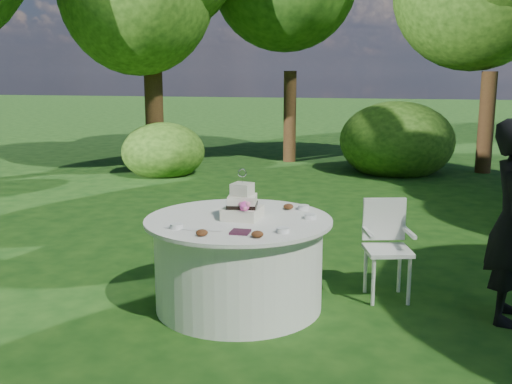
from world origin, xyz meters
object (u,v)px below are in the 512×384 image
at_px(table, 239,262).
at_px(napkins, 240,232).
at_px(cake, 242,205).
at_px(chair, 386,240).

bearing_deg(table, napkins, -73.66).
distance_m(napkins, table, 0.61).
bearing_deg(cake, table, 169.87).
bearing_deg(chair, cake, -155.70).
distance_m(cake, chair, 1.33).
relative_size(table, chair, 1.79).
relative_size(napkins, cake, 0.33).
height_order(napkins, chair, chair).
xyz_separation_m(cake, chair, (1.17, 0.53, -0.37)).
relative_size(table, cake, 3.71).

